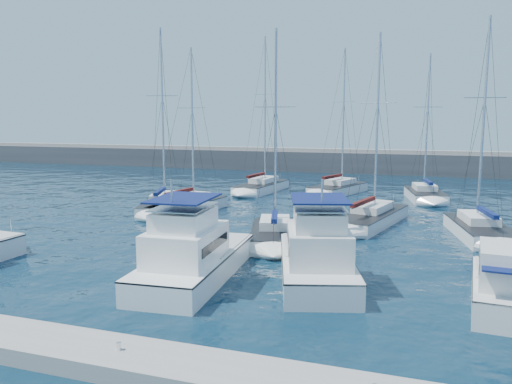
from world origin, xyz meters
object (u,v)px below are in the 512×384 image
(motor_yacht_stbd_outer, at_px, (505,287))
(sailboat_mid_d, at_px, (370,218))
(sailboat_mid_a, at_px, (163,205))
(sailboat_back_c, at_px, (425,195))
(sailboat_mid_c, at_px, (275,235))
(sailboat_back_a, at_px, (262,187))
(sailboat_back_b, at_px, (338,188))
(motor_yacht_stbd_inner, at_px, (317,258))
(sailboat_mid_b, at_px, (189,206))
(sailboat_mid_e, at_px, (480,230))
(motor_yacht_port_inner, at_px, (192,258))

(motor_yacht_stbd_outer, height_order, sailboat_mid_d, sailboat_mid_d)
(sailboat_mid_a, xyz_separation_m, sailboat_back_c, (21.46, 13.65, -0.00))
(sailboat_mid_c, distance_m, sailboat_mid_d, 9.35)
(sailboat_back_a, distance_m, sailboat_back_c, 17.07)
(motor_yacht_stbd_outer, height_order, sailboat_back_b, sailboat_back_b)
(sailboat_mid_c, bearing_deg, sailboat_back_a, 94.79)
(sailboat_back_b, height_order, sailboat_back_c, sailboat_back_b)
(motor_yacht_stbd_outer, distance_m, sailboat_mid_a, 28.96)
(sailboat_back_b, bearing_deg, motor_yacht_stbd_inner, -62.99)
(sailboat_mid_b, relative_size, sailboat_back_a, 0.83)
(motor_yacht_stbd_inner, height_order, motor_yacht_stbd_outer, motor_yacht_stbd_inner)
(sailboat_mid_d, bearing_deg, sailboat_back_b, 121.58)
(sailboat_mid_c, bearing_deg, sailboat_back_c, 51.36)
(sailboat_mid_e, bearing_deg, sailboat_mid_d, 154.77)
(motor_yacht_port_inner, distance_m, sailboat_back_a, 30.78)
(sailboat_back_a, bearing_deg, sailboat_back_b, 15.68)
(sailboat_mid_e, relative_size, sailboat_back_a, 0.88)
(sailboat_back_c, bearing_deg, sailboat_mid_a, -157.91)
(motor_yacht_stbd_outer, xyz_separation_m, sailboat_mid_a, (-24.57, 15.32, -0.41))
(sailboat_mid_c, xyz_separation_m, sailboat_back_c, (9.21, 21.20, 0.00))
(motor_yacht_stbd_outer, xyz_separation_m, sailboat_mid_e, (0.37, 13.59, -0.42))
(sailboat_mid_b, bearing_deg, sailboat_back_c, 42.57)
(motor_yacht_stbd_outer, bearing_deg, sailboat_mid_b, 149.93)
(sailboat_mid_a, distance_m, sailboat_mid_d, 17.49)
(sailboat_mid_b, distance_m, sailboat_back_a, 13.94)
(motor_yacht_stbd_inner, relative_size, sailboat_mid_c, 0.70)
(motor_yacht_stbd_inner, distance_m, sailboat_mid_a, 21.67)
(sailboat_mid_a, bearing_deg, motor_yacht_port_inner, -75.14)
(sailboat_mid_b, xyz_separation_m, sailboat_back_a, (2.12, 13.78, 0.03))
(motor_yacht_stbd_inner, xyz_separation_m, sailboat_mid_a, (-16.35, 14.21, -0.60))
(motor_yacht_stbd_outer, height_order, sailboat_back_a, sailboat_back_a)
(sailboat_mid_a, bearing_deg, sailboat_mid_e, -22.28)
(sailboat_mid_e, relative_size, sailboat_back_b, 0.96)
(sailboat_mid_b, height_order, sailboat_mid_e, sailboat_mid_e)
(sailboat_mid_a, distance_m, sailboat_back_c, 25.43)
(sailboat_mid_c, bearing_deg, sailboat_mid_b, 126.61)
(sailboat_mid_c, xyz_separation_m, sailboat_back_b, (0.39, 22.87, 0.00))
(motor_yacht_stbd_outer, xyz_separation_m, sailboat_mid_b, (-22.29, 15.63, -0.43))
(sailboat_back_a, xyz_separation_m, sailboat_back_b, (8.24, 1.24, -0.01))
(sailboat_mid_e, distance_m, sailboat_back_c, 15.78)
(motor_yacht_stbd_outer, bearing_deg, sailboat_mid_a, 153.03)
(sailboat_mid_a, xyz_separation_m, sailboat_mid_b, (2.28, 0.31, -0.02))
(sailboat_mid_c, xyz_separation_m, sailboat_mid_e, (12.70, 5.81, -0.00))
(sailboat_mid_c, xyz_separation_m, sailboat_back_a, (-7.85, 21.63, 0.02))
(sailboat_mid_a, height_order, sailboat_mid_e, sailboat_mid_a)
(motor_yacht_stbd_inner, distance_m, sailboat_mid_e, 15.17)
(sailboat_back_a, xyz_separation_m, sailboat_back_c, (17.06, -0.44, -0.01))
(motor_yacht_port_inner, relative_size, sailboat_mid_b, 0.70)
(sailboat_back_c, bearing_deg, sailboat_mid_b, -155.55)
(sailboat_mid_b, xyz_separation_m, sailboat_mid_e, (22.67, -2.05, 0.01))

